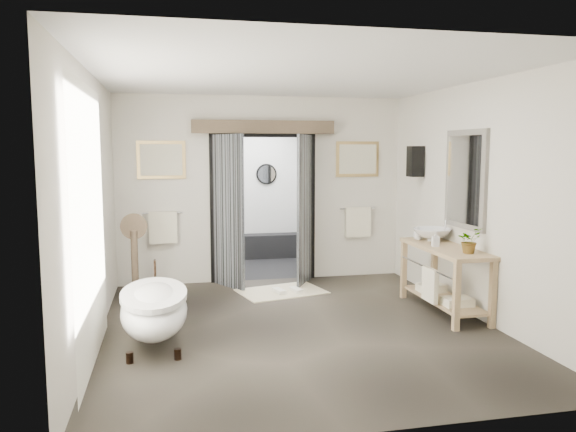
# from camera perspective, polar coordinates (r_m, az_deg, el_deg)

# --- Properties ---
(ground_plane) EXTENTS (5.00, 5.00, 0.00)m
(ground_plane) POSITION_cam_1_polar(r_m,az_deg,el_deg) (6.70, 1.09, -11.28)
(ground_plane) COLOR #4C4439
(room_shell) EXTENTS (4.52, 5.02, 2.91)m
(room_shell) POSITION_cam_1_polar(r_m,az_deg,el_deg) (6.25, 1.07, 4.77)
(room_shell) COLOR beige
(room_shell) RESTS_ON ground_plane
(shower_room) EXTENTS (2.22, 2.01, 2.51)m
(shower_room) POSITION_cam_1_polar(r_m,az_deg,el_deg) (10.37, -3.91, 0.29)
(shower_room) COLOR black
(shower_room) RESTS_ON ground_plane
(back_wall_dressing) EXTENTS (3.82, 0.76, 2.52)m
(back_wall_dressing) POSITION_cam_1_polar(r_m,az_deg,el_deg) (8.66, -2.37, 3.38)
(back_wall_dressing) COLOR black
(back_wall_dressing) RESTS_ON ground_plane
(clawfoot_tub) EXTENTS (0.70, 1.57, 0.77)m
(clawfoot_tub) POSITION_cam_1_polar(r_m,az_deg,el_deg) (6.28, -13.43, -9.15)
(clawfoot_tub) COLOR black
(clawfoot_tub) RESTS_ON ground_plane
(vanity) EXTENTS (0.57, 1.60, 0.85)m
(vanity) POSITION_cam_1_polar(r_m,az_deg,el_deg) (7.46, 15.48, -5.63)
(vanity) COLOR tan
(vanity) RESTS_ON ground_plane
(pedestal_mirror) EXTENTS (0.36, 0.23, 1.22)m
(pedestal_mirror) POSITION_cam_1_polar(r_m,az_deg,el_deg) (7.99, -15.29, -4.68)
(pedestal_mirror) COLOR brown
(pedestal_mirror) RESTS_ON ground_plane
(rug) EXTENTS (1.36, 1.06, 0.01)m
(rug) POSITION_cam_1_polar(r_m,az_deg,el_deg) (8.29, -0.67, -7.67)
(rug) COLOR beige
(rug) RESTS_ON ground_plane
(slippers) EXTENTS (0.42, 0.29, 0.05)m
(slippers) POSITION_cam_1_polar(r_m,az_deg,el_deg) (8.21, -0.04, -7.57)
(slippers) COLOR silver
(slippers) RESTS_ON rug
(basin) EXTENTS (0.62, 0.62, 0.17)m
(basin) POSITION_cam_1_polar(r_m,az_deg,el_deg) (7.79, 14.41, -1.85)
(basin) COLOR white
(basin) RESTS_ON vanity
(plant) EXTENTS (0.33, 0.31, 0.31)m
(plant) POSITION_cam_1_polar(r_m,az_deg,el_deg) (7.00, 17.93, -2.38)
(plant) COLOR gray
(plant) RESTS_ON vanity
(soap_bottle_a) EXTENTS (0.10, 0.10, 0.19)m
(soap_bottle_a) POSITION_cam_1_polar(r_m,az_deg,el_deg) (7.37, 14.75, -2.30)
(soap_bottle_a) COLOR gray
(soap_bottle_a) RESTS_ON vanity
(soap_bottle_b) EXTENTS (0.18, 0.18, 0.19)m
(soap_bottle_b) POSITION_cam_1_polar(r_m,az_deg,el_deg) (7.87, 13.12, -1.68)
(soap_bottle_b) COLOR gray
(soap_bottle_b) RESTS_ON vanity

